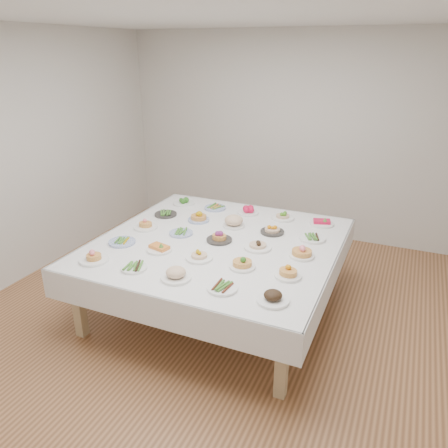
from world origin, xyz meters
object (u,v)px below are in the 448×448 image
at_px(dish_12, 219,235).
at_px(dish_24, 322,220).
at_px(dish_0, 94,255).
at_px(display_table, 218,247).

height_order(dish_12, dish_24, dish_12).
bearing_deg(dish_0, dish_12, 45.40).
xyz_separation_m(display_table, dish_24, (0.85, 0.86, 0.11)).
bearing_deg(dish_12, dish_24, 45.05).
distance_m(dish_0, dish_24, 2.41).
distance_m(dish_0, dish_12, 1.21).
height_order(display_table, dish_0, dish_0).
distance_m(display_table, dish_24, 1.21).
xyz_separation_m(display_table, dish_12, (0.01, 0.01, 0.13)).
distance_m(display_table, dish_0, 1.20).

